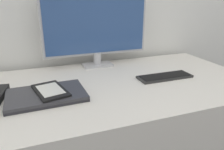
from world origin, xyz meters
name	(u,v)px	position (x,y,z in m)	size (l,w,h in m)	color
desk	(107,143)	(0.00, 0.12, 0.36)	(1.56, 0.77, 0.71)	silver
monitor	(96,23)	(0.04, 0.43, 0.98)	(0.64, 0.11, 0.49)	#B7B7BC
keyboard	(165,77)	(0.32, 0.09, 0.72)	(0.30, 0.10, 0.01)	#282828
laptop	(46,95)	(-0.29, 0.06, 0.73)	(0.33, 0.23, 0.02)	#232328
ereader	(50,90)	(-0.28, 0.07, 0.74)	(0.16, 0.22, 0.01)	black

